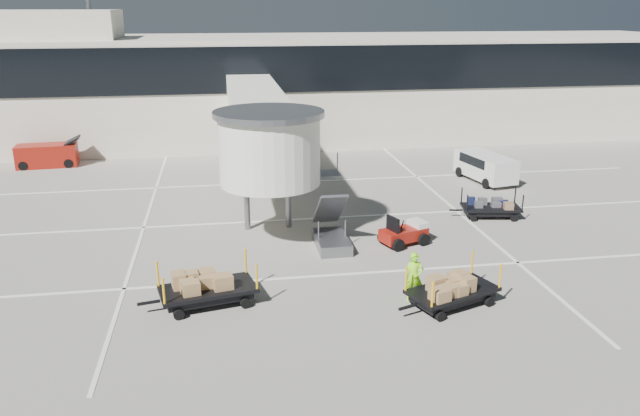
{
  "coord_description": "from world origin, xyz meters",
  "views": [
    {
      "loc": [
        -6.05,
        -20.54,
        10.31
      ],
      "look_at": [
        -2.0,
        4.61,
        2.0
      ],
      "focal_mm": 35.0,
      "sensor_mm": 36.0,
      "label": 1
    }
  ],
  "objects_px": {
    "suitcase_cart": "(491,208)",
    "minivan": "(484,165)",
    "ground_worker": "(414,277)",
    "belt_loader": "(48,155)",
    "box_cart_near": "(452,289)",
    "box_cart_far": "(204,288)",
    "baggage_tug": "(405,233)"
  },
  "relations": [
    {
      "from": "suitcase_cart",
      "to": "minivan",
      "type": "relative_size",
      "value": 0.78
    },
    {
      "from": "ground_worker",
      "to": "belt_loader",
      "type": "height_order",
      "value": "belt_loader"
    },
    {
      "from": "ground_worker",
      "to": "belt_loader",
      "type": "distance_m",
      "value": 29.42
    },
    {
      "from": "box_cart_near",
      "to": "ground_worker",
      "type": "xyz_separation_m",
      "value": [
        -1.25,
        0.58,
        0.31
      ]
    },
    {
      "from": "box_cart_near",
      "to": "box_cart_far",
      "type": "relative_size",
      "value": 0.94
    },
    {
      "from": "suitcase_cart",
      "to": "ground_worker",
      "type": "distance_m",
      "value": 10.76
    },
    {
      "from": "box_cart_near",
      "to": "box_cart_far",
      "type": "bearing_deg",
      "value": 150.38
    },
    {
      "from": "belt_loader",
      "to": "baggage_tug",
      "type": "bearing_deg",
      "value": -46.52
    },
    {
      "from": "baggage_tug",
      "to": "minivan",
      "type": "relative_size",
      "value": 0.51
    },
    {
      "from": "suitcase_cart",
      "to": "box_cart_far",
      "type": "height_order",
      "value": "box_cart_far"
    },
    {
      "from": "box_cart_far",
      "to": "minivan",
      "type": "height_order",
      "value": "minivan"
    },
    {
      "from": "baggage_tug",
      "to": "suitcase_cart",
      "type": "height_order",
      "value": "baggage_tug"
    },
    {
      "from": "box_cart_near",
      "to": "box_cart_far",
      "type": "xyz_separation_m",
      "value": [
        -8.79,
        1.43,
        0.04
      ]
    },
    {
      "from": "minivan",
      "to": "belt_loader",
      "type": "relative_size",
      "value": 1.1
    },
    {
      "from": "box_cart_near",
      "to": "ground_worker",
      "type": "bearing_deg",
      "value": 134.83
    },
    {
      "from": "baggage_tug",
      "to": "box_cart_near",
      "type": "distance_m",
      "value": 6.11
    },
    {
      "from": "suitcase_cart",
      "to": "ground_worker",
      "type": "bearing_deg",
      "value": -119.15
    },
    {
      "from": "baggage_tug",
      "to": "suitcase_cart",
      "type": "distance_m",
      "value": 6.11
    },
    {
      "from": "box_cart_near",
      "to": "minivan",
      "type": "relative_size",
      "value": 0.87
    },
    {
      "from": "suitcase_cart",
      "to": "minivan",
      "type": "distance_m",
      "value": 7.18
    },
    {
      "from": "box_cart_far",
      "to": "minivan",
      "type": "bearing_deg",
      "value": 28.34
    },
    {
      "from": "suitcase_cart",
      "to": "box_cart_far",
      "type": "relative_size",
      "value": 0.85
    },
    {
      "from": "suitcase_cart",
      "to": "box_cart_far",
      "type": "distance_m",
      "value": 16.11
    },
    {
      "from": "suitcase_cart",
      "to": "box_cart_near",
      "type": "height_order",
      "value": "box_cart_near"
    },
    {
      "from": "box_cart_far",
      "to": "suitcase_cart",
      "type": "bearing_deg",
      "value": 15.83
    },
    {
      "from": "ground_worker",
      "to": "belt_loader",
      "type": "bearing_deg",
      "value": 136.37
    },
    {
      "from": "baggage_tug",
      "to": "belt_loader",
      "type": "xyz_separation_m",
      "value": [
        -19.48,
        17.61,
        0.24
      ]
    },
    {
      "from": "box_cart_far",
      "to": "ground_worker",
      "type": "xyz_separation_m",
      "value": [
        7.53,
        -0.85,
        0.27
      ]
    },
    {
      "from": "minivan",
      "to": "belt_loader",
      "type": "xyz_separation_m",
      "value": [
        -27.36,
        8.01,
        -0.24
      ]
    },
    {
      "from": "suitcase_cart",
      "to": "belt_loader",
      "type": "height_order",
      "value": "belt_loader"
    },
    {
      "from": "minivan",
      "to": "belt_loader",
      "type": "bearing_deg",
      "value": 152.62
    },
    {
      "from": "ground_worker",
      "to": "box_cart_near",
      "type": "bearing_deg",
      "value": -16.61
    }
  ]
}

